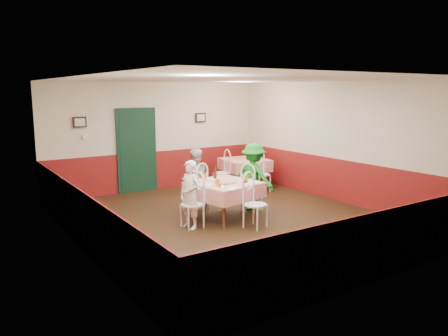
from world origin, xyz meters
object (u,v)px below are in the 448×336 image
chair_second_a (221,173)px  chair_second_b (262,175)px  chair_left (192,205)px  diner_far (195,180)px  glass_c (205,177)px  wallet (245,182)px  chair_right (252,190)px  diner_right (254,177)px  chair_near (255,205)px  main_table (224,201)px  glass_a (218,183)px  beer_bottle (215,173)px  pizza (226,182)px  diner_left (190,195)px  chair_far (197,190)px  glass_b (246,177)px  second_table (245,173)px

chair_second_a → chair_second_b: (0.75, -0.75, 0.00)m
chair_left → diner_far: 1.26m
glass_c → wallet: (0.56, -0.63, -0.05)m
chair_right → diner_right: (0.05, 0.01, 0.29)m
chair_left → chair_near: same height
main_table → wallet: (0.34, -0.26, 0.40)m
chair_right → chair_second_b: (1.31, 1.33, 0.00)m
chair_second_a → diner_far: bearing=-41.9°
glass_a → diner_far: size_ratio=0.11×
beer_bottle → pizza: bearing=-93.9°
chair_right → diner_left: diner_left is taller
chair_right → chair_near: bearing=124.9°
chair_far → beer_bottle: (0.20, -0.44, 0.43)m
glass_a → diner_far: (0.17, 1.18, -0.16)m
chair_far → glass_b: bearing=105.1°
glass_b → chair_second_b: bearing=43.7°
main_table → chair_left: bearing=-168.8°
chair_far → beer_bottle: bearing=98.1°
glass_b → chair_left: bearing=-178.7°
beer_bottle → diner_far: 0.57m
second_table → glass_b: glass_b is taller
second_table → diner_far: diner_far is taller
glass_b → wallet: 0.17m
chair_left → chair_far: (0.67, 1.00, 0.00)m
pizza → chair_second_a: bearing=58.8°
chair_near → diner_left: 1.25m
second_table → beer_bottle: bearing=-138.8°
main_table → wallet: 0.58m
chair_left → wallet: (1.17, -0.09, 0.32)m
chair_right → diner_left: 1.76m
second_table → diner_left: diner_left is taller
chair_far → chair_second_b: same height
chair_second_b → beer_bottle: size_ratio=3.73×
pizza → wallet: (0.33, -0.21, -0.00)m
chair_left → chair_second_b: size_ratio=1.00×
glass_b → diner_right: size_ratio=0.11×
glass_b → diner_far: bearing=121.0°
chair_near → chair_second_b: (1.98, 2.33, 0.00)m
glass_a → beer_bottle: 0.79m
glass_a → glass_c: glass_a is taller
glass_c → glass_a: bearing=-100.0°
main_table → glass_a: size_ratio=8.23×
second_table → wallet: 3.11m
wallet → glass_c: bearing=120.5°
second_table → diner_right: (-1.26, -2.07, 0.36)m
pizza → glass_a: 0.43m
glass_a → glass_b: (0.78, 0.16, 0.00)m
chair_second_a → beer_bottle: beer_bottle is taller
second_table → chair_right: (-1.31, -2.08, 0.08)m
pizza → wallet: pizza is taller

